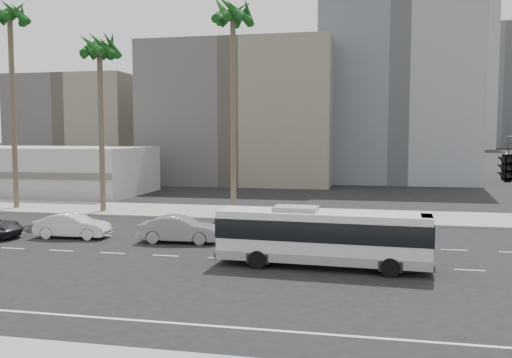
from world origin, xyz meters
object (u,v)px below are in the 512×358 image
(palm_far, at_px, (10,18))
(palm_near, at_px, (233,19))
(car_a, at_px, (180,229))
(palm_mid, at_px, (100,52))
(city_bus, at_px, (322,236))
(car_b, at_px, (73,226))
(traffic_signal, at_px, (510,172))

(palm_far, bearing_deg, palm_near, 0.89)
(car_a, relative_size, palm_far, 0.27)
(palm_far, bearing_deg, palm_mid, -3.08)
(palm_mid, bearing_deg, city_bus, -37.63)
(car_a, bearing_deg, palm_far, 55.71)
(car_a, xyz_separation_m, palm_mid, (-10.25, 10.29, 12.09))
(palm_near, bearing_deg, palm_far, -179.11)
(city_bus, xyz_separation_m, car_b, (-15.62, 4.33, -0.77))
(car_b, bearing_deg, city_bus, -108.50)
(city_bus, height_order, palm_near, palm_near)
(car_b, relative_size, palm_mid, 0.32)
(traffic_signal, bearing_deg, palm_near, 123.53)
(traffic_signal, bearing_deg, city_bus, 126.46)
(palm_far, bearing_deg, car_b, -42.82)
(palm_near, bearing_deg, car_a, -92.56)
(car_b, distance_m, traffic_signal, 25.87)
(car_b, distance_m, palm_mid, 16.22)
(palm_mid, bearing_deg, palm_near, 3.93)
(car_a, bearing_deg, city_bus, -120.52)
(car_a, height_order, palm_far, palm_far)
(palm_far, bearing_deg, city_bus, -28.96)
(city_bus, distance_m, palm_mid, 26.45)
(palm_mid, bearing_deg, traffic_signal, -43.73)
(traffic_signal, bearing_deg, palm_mid, 139.86)
(car_a, relative_size, palm_mid, 0.33)
(traffic_signal, relative_size, palm_mid, 0.44)
(city_bus, distance_m, traffic_signal, 11.59)
(palm_mid, distance_m, palm_far, 8.80)
(city_bus, relative_size, car_b, 2.24)
(city_bus, bearing_deg, palm_far, 154.06)
(car_b, relative_size, traffic_signal, 0.72)
(car_b, xyz_separation_m, palm_mid, (-3.30, 10.25, 12.13))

